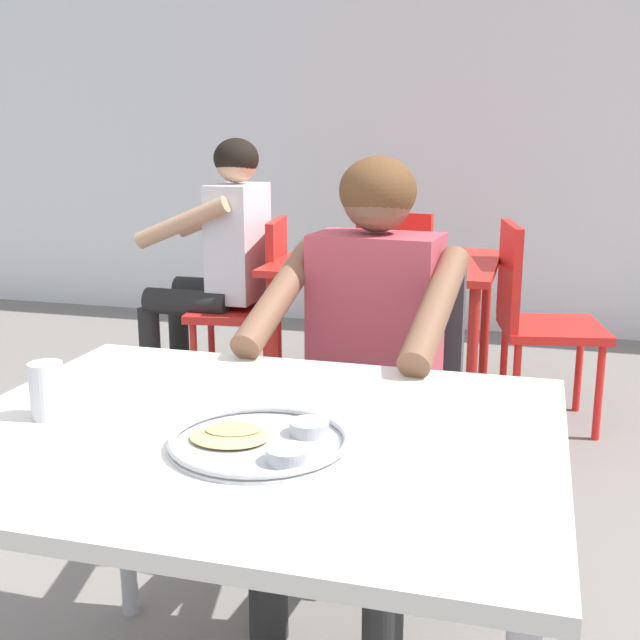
{
  "coord_description": "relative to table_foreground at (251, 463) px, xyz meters",
  "views": [
    {
      "loc": [
        0.55,
        -1.31,
        1.26
      ],
      "look_at": [
        0.13,
        0.22,
        0.88
      ],
      "focal_mm": 44.27,
      "sensor_mm": 36.0,
      "label": 1
    }
  ],
  "objects": [
    {
      "name": "chair_foreground",
      "position": [
        0.08,
        0.91,
        -0.14
      ],
      "size": [
        0.46,
        0.43,
        0.88
      ],
      "color": "#3F3F44",
      "rests_on": "ground"
    },
    {
      "name": "table_background_red",
      "position": [
        -0.14,
        2.11,
        -0.02
      ],
      "size": [
        0.95,
        0.86,
        0.71
      ],
      "color": "red",
      "rests_on": "ground"
    },
    {
      "name": "back_wall",
      "position": [
        -0.07,
        3.82,
        1.04
      ],
      "size": [
        12.0,
        0.12,
        3.4
      ],
      "primitive_type": "cube",
      "color": "white",
      "rests_on": "ground"
    },
    {
      "name": "thali_tray",
      "position": [
        0.05,
        -0.08,
        0.08
      ],
      "size": [
        0.32,
        0.32,
        0.03
      ],
      "color": "#B7BABF",
      "rests_on": "table_foreground"
    },
    {
      "name": "chair_red_right",
      "position": [
        0.49,
        2.13,
        -0.15
      ],
      "size": [
        0.49,
        0.5,
        0.88
      ],
      "color": "red",
      "rests_on": "ground"
    },
    {
      "name": "table_foreground",
      "position": [
        0.0,
        0.0,
        0.0
      ],
      "size": [
        1.12,
        0.9,
        0.73
      ],
      "color": "silver",
      "rests_on": "ground"
    },
    {
      "name": "chair_red_left",
      "position": [
        -0.75,
        2.06,
        -0.15
      ],
      "size": [
        0.47,
        0.46,
        0.87
      ],
      "color": "red",
      "rests_on": "ground"
    },
    {
      "name": "diner_foreground",
      "position": [
        0.07,
        0.68,
        0.06
      ],
      "size": [
        0.53,
        0.58,
        1.19
      ],
      "color": "#2D2D2D",
      "rests_on": "ground"
    },
    {
      "name": "patron_background",
      "position": [
        -0.93,
        2.11,
        0.07
      ],
      "size": [
        0.56,
        0.5,
        1.23
      ],
      "color": "black",
      "rests_on": "ground"
    },
    {
      "name": "chair_red_far",
      "position": [
        -0.19,
        2.73,
        -0.15
      ],
      "size": [
        0.49,
        0.51,
        0.86
      ],
      "color": "red",
      "rests_on": "ground"
    },
    {
      "name": "drinking_cup",
      "position": [
        -0.39,
        -0.05,
        0.13
      ],
      "size": [
        0.06,
        0.06,
        0.11
      ],
      "color": "silver",
      "rests_on": "table_foreground"
    }
  ]
}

